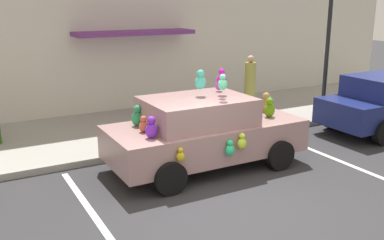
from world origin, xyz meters
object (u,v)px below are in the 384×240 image
at_px(plush_covered_car, 204,131).
at_px(street_lamp_post, 328,38).
at_px(teddy_bear_on_sidewalk, 229,114).
at_px(pedestrian_walking_past, 250,85).

xyz_separation_m(plush_covered_car, street_lamp_post, (5.19, 1.74, 1.61)).
bearing_deg(teddy_bear_on_sidewalk, pedestrian_walking_past, 34.40).
bearing_deg(plush_covered_car, street_lamp_post, 18.54).
bearing_deg(plush_covered_car, pedestrian_walking_past, 42.05).
distance_m(plush_covered_car, street_lamp_post, 5.71).
bearing_deg(street_lamp_post, plush_covered_car, -161.46).
relative_size(teddy_bear_on_sidewalk, street_lamp_post, 0.15).
bearing_deg(pedestrian_walking_past, teddy_bear_on_sidewalk, -145.60).
distance_m(plush_covered_car, teddy_bear_on_sidewalk, 3.06).
xyz_separation_m(teddy_bear_on_sidewalk, pedestrian_walking_past, (1.36, 0.93, 0.54)).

